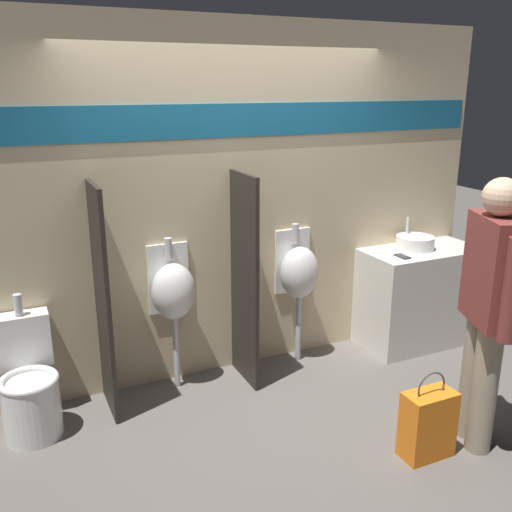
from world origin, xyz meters
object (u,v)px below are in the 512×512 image
object	(u,v)px
sink_basin	(415,242)
urinal_near_counter	(173,291)
shopping_bag	(428,424)
cell_phone	(402,256)
toilet	(29,388)
person_in_vest	(489,305)
urinal_far	(299,272)

from	to	relation	value
sink_basin	urinal_near_counter	size ratio (longest dim) A/B	0.28
urinal_near_counter	shopping_bag	distance (m)	1.96
cell_phone	toilet	distance (m)	2.99
cell_phone	urinal_near_counter	size ratio (longest dim) A/B	0.12
toilet	person_in_vest	distance (m)	2.97
sink_basin	urinal_near_counter	bearing A→B (deg)	177.61
sink_basin	toilet	distance (m)	3.26
cell_phone	urinal_near_counter	bearing A→B (deg)	172.40
sink_basin	shopping_bag	xyz separation A→B (m)	(-0.99, -1.40, -0.70)
person_in_vest	shopping_bag	xyz separation A→B (m)	(-0.38, 0.01, -0.73)
cell_phone	urinal_far	distance (m)	0.88
cell_phone	person_in_vest	size ratio (longest dim) A/B	0.08
sink_basin	toilet	world-z (taller)	sink_basin
cell_phone	person_in_vest	xyz separation A→B (m)	(-0.36, -1.25, 0.08)
toilet	shopping_bag	size ratio (longest dim) A/B	1.58
urinal_near_counter	shopping_bag	size ratio (longest dim) A/B	2.01
shopping_bag	urinal_far	bearing A→B (deg)	93.92
sink_basin	urinal_far	distance (m)	1.11
urinal_far	toilet	world-z (taller)	urinal_far
urinal_near_counter	toilet	size ratio (longest dim) A/B	1.27
urinal_near_counter	person_in_vest	bearing A→B (deg)	-44.43
sink_basin	person_in_vest	world-z (taller)	person_in_vest
urinal_far	toilet	bearing A→B (deg)	-175.48
toilet	person_in_vest	world-z (taller)	person_in_vest
person_in_vest	toilet	bearing A→B (deg)	85.15
urinal_far	toilet	xyz separation A→B (m)	(-2.10, -0.17, -0.46)
sink_basin	person_in_vest	distance (m)	1.54
sink_basin	toilet	size ratio (longest dim) A/B	0.36
cell_phone	shopping_bag	bearing A→B (deg)	-120.66
cell_phone	person_in_vest	distance (m)	1.30
person_in_vest	shopping_bag	world-z (taller)	person_in_vest
urinal_far	person_in_vest	world-z (taller)	person_in_vest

